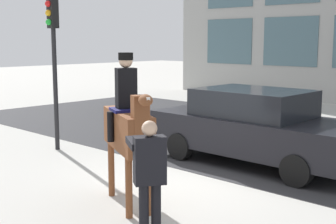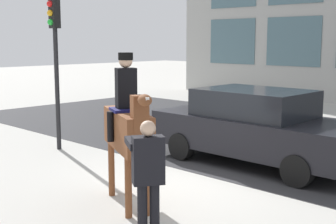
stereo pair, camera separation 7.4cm
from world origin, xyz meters
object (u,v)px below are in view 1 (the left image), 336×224
at_px(traffic_light, 53,49).
at_px(pedestrian_bystander, 149,175).
at_px(mounted_horse_lead, 128,127).
at_px(street_car_near_lane, 256,126).

bearing_deg(traffic_light, pedestrian_bystander, -22.43).
xyz_separation_m(mounted_horse_lead, pedestrian_bystander, (1.45, -0.95, -0.31)).
distance_m(mounted_horse_lead, traffic_light, 4.73).
xyz_separation_m(mounted_horse_lead, street_car_near_lane, (0.01, 3.74, -0.49)).
bearing_deg(street_car_near_lane, mounted_horse_lead, -90.21).
bearing_deg(mounted_horse_lead, street_car_near_lane, 115.60).
relative_size(mounted_horse_lead, pedestrian_bystander, 1.47).
distance_m(mounted_horse_lead, pedestrian_bystander, 1.76).
bearing_deg(pedestrian_bystander, traffic_light, 10.31).
bearing_deg(mounted_horse_lead, traffic_light, -172.58).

